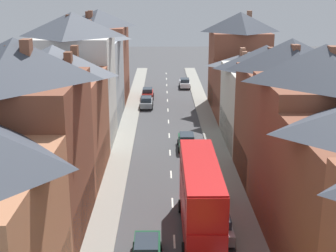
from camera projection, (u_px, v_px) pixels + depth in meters
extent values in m
cube|color=gray|center=(123.00, 146.00, 50.99)|extent=(2.20, 104.00, 0.14)
cube|color=gray|center=(216.00, 146.00, 51.11)|extent=(2.20, 104.00, 0.14)
cube|color=silver|center=(174.00, 241.00, 31.88)|extent=(0.14, 1.80, 0.01)
cube|color=silver|center=(172.00, 203.00, 37.64)|extent=(0.14, 1.80, 0.01)
cube|color=silver|center=(171.00, 174.00, 43.40)|extent=(0.14, 1.80, 0.01)
cube|color=silver|center=(170.00, 153.00, 49.15)|extent=(0.14, 1.80, 0.01)
cube|color=silver|center=(169.00, 135.00, 54.91)|extent=(0.14, 1.80, 0.01)
cube|color=silver|center=(169.00, 122.00, 60.66)|extent=(0.14, 1.80, 0.01)
cube|color=silver|center=(168.00, 110.00, 66.42)|extent=(0.14, 1.80, 0.01)
cube|color=silver|center=(167.00, 100.00, 72.18)|extent=(0.14, 1.80, 0.01)
cube|color=silver|center=(167.00, 92.00, 77.93)|extent=(0.14, 1.80, 0.01)
cube|color=silver|center=(167.00, 85.00, 83.69)|extent=(0.14, 1.80, 0.01)
cube|color=silver|center=(166.00, 79.00, 89.44)|extent=(0.14, 1.80, 0.01)
cube|color=silver|center=(166.00, 73.00, 95.20)|extent=(0.14, 1.80, 0.01)
cube|color=brown|center=(24.00, 159.00, 31.72)|extent=(8.00, 9.85, 10.96)
cube|color=navy|center=(85.00, 210.00, 32.86)|extent=(0.12, 9.06, 3.20)
pyramid|color=#383D47|center=(15.00, 59.00, 29.80)|extent=(8.00, 9.85, 2.68)
cube|color=brown|center=(26.00, 50.00, 28.93)|extent=(0.60, 0.90, 1.30)
cube|color=brown|center=(12.00, 52.00, 29.32)|extent=(0.60, 0.90, 0.92)
cube|color=#935138|center=(58.00, 127.00, 42.00)|extent=(8.00, 11.08, 9.26)
cube|color=#1E5133|center=(103.00, 158.00, 42.90)|extent=(0.12, 10.20, 3.20)
pyramid|color=#565B66|center=(53.00, 61.00, 40.31)|extent=(8.00, 11.08, 2.71)
cube|color=brown|center=(75.00, 51.00, 42.15)|extent=(0.60, 0.90, 1.06)
cube|color=brown|center=(68.00, 57.00, 38.90)|extent=(0.60, 0.90, 0.92)
cube|color=silver|center=(76.00, 91.00, 50.74)|extent=(8.00, 7.88, 11.77)
cube|color=navy|center=(113.00, 129.00, 52.00)|extent=(0.12, 7.25, 3.20)
pyramid|color=#474C56|center=(72.00, 24.00, 48.73)|extent=(8.00, 7.88, 2.50)
cube|color=brown|center=(69.00, 19.00, 48.50)|extent=(0.60, 0.90, 1.00)
cube|color=#ADB2B7|center=(89.00, 80.00, 60.18)|extent=(8.00, 11.43, 10.47)
cube|color=navy|center=(121.00, 108.00, 61.25)|extent=(0.12, 10.51, 3.20)
pyramid|color=#565B66|center=(87.00, 30.00, 58.37)|extent=(8.00, 11.43, 2.36)
cube|color=brown|center=(89.00, 25.00, 58.24)|extent=(0.60, 0.90, 1.22)
cube|color=brown|center=(83.00, 24.00, 60.34)|extent=(0.60, 0.90, 1.18)
cube|color=brown|center=(100.00, 64.00, 70.72)|extent=(8.00, 10.78, 11.28)
cube|color=maroon|center=(127.00, 90.00, 71.90)|extent=(0.12, 9.92, 3.20)
pyramid|color=#383D47|center=(98.00, 18.00, 68.79)|extent=(8.00, 10.78, 2.42)
cube|color=brown|center=(88.00, 15.00, 67.38)|extent=(0.60, 0.90, 0.97)
cube|color=brown|center=(90.00, 14.00, 66.67)|extent=(0.60, 0.90, 1.12)
cube|color=brown|center=(316.00, 154.00, 33.39)|extent=(8.00, 8.32, 10.49)
cube|color=navy|center=(258.00, 201.00, 34.38)|extent=(0.12, 7.65, 3.20)
pyramid|color=#383D47|center=(325.00, 63.00, 31.55)|extent=(8.00, 8.32, 2.55)
cube|color=brown|center=(332.00, 55.00, 30.85)|extent=(0.60, 0.90, 1.19)
cube|color=brown|center=(286.00, 125.00, 41.43)|extent=(8.00, 8.26, 9.93)
cube|color=black|center=(240.00, 161.00, 42.33)|extent=(0.12, 7.60, 3.20)
pyramid|color=#383D47|center=(292.00, 54.00, 39.65)|extent=(8.00, 8.26, 2.65)
cube|color=brown|center=(295.00, 50.00, 38.40)|extent=(0.60, 0.90, 0.93)
cube|color=beige|center=(263.00, 107.00, 51.04)|extent=(8.00, 11.32, 8.40)
cube|color=black|center=(226.00, 129.00, 51.72)|extent=(0.12, 10.42, 3.20)
pyramid|color=#383D47|center=(266.00, 57.00, 49.50)|extent=(8.00, 11.32, 2.48)
cube|color=brown|center=(271.00, 53.00, 48.33)|extent=(0.60, 0.90, 1.13)
cube|color=brown|center=(247.00, 93.00, 60.37)|extent=(8.00, 7.77, 7.15)
cube|color=maroon|center=(216.00, 108.00, 60.88)|extent=(0.12, 7.15, 3.20)
pyramid|color=#565B66|center=(249.00, 59.00, 59.11)|extent=(8.00, 7.77, 1.79)
cube|color=#99664C|center=(244.00, 56.00, 57.91)|extent=(0.60, 0.90, 1.08)
cube|color=#99664C|center=(243.00, 53.00, 58.64)|extent=(0.60, 0.90, 1.43)
cube|color=brown|center=(239.00, 70.00, 67.24)|extent=(8.00, 7.61, 10.75)
cube|color=#1E5133|center=(211.00, 95.00, 68.26)|extent=(0.12, 7.00, 3.20)
pyramid|color=#383D47|center=(241.00, 22.00, 65.33)|extent=(8.00, 7.61, 2.72)
cube|color=#99664C|center=(249.00, 16.00, 66.38)|extent=(0.60, 0.90, 1.48)
cube|color=red|center=(200.00, 212.00, 32.44)|extent=(2.44, 10.80, 2.50)
cube|color=red|center=(201.00, 180.00, 31.76)|extent=(2.44, 10.58, 2.30)
cube|color=red|center=(201.00, 164.00, 31.42)|extent=(2.39, 10.37, 0.10)
cube|color=#28333D|center=(195.00, 180.00, 37.51)|extent=(2.20, 0.10, 1.20)
cube|color=#28333D|center=(195.00, 153.00, 36.86)|extent=(2.20, 0.10, 1.10)
cube|color=#28333D|center=(183.00, 209.00, 32.35)|extent=(0.06, 9.18, 0.90)
cube|color=#28333D|center=(183.00, 179.00, 31.72)|extent=(0.06, 9.18, 0.90)
cube|color=yellow|center=(195.00, 143.00, 36.64)|extent=(1.34, 0.08, 0.32)
cylinder|color=black|center=(180.00, 206.00, 35.96)|extent=(0.30, 1.00, 1.00)
cylinder|color=black|center=(212.00, 206.00, 35.99)|extent=(0.30, 1.00, 1.00)
cylinder|color=black|center=(184.00, 250.00, 29.90)|extent=(0.30, 1.00, 1.00)
cylinder|color=black|center=(222.00, 250.00, 29.93)|extent=(0.30, 1.00, 1.00)
cube|color=silver|center=(185.00, 84.00, 81.22)|extent=(1.70, 4.14, 0.75)
cube|color=#28333D|center=(185.00, 80.00, 80.83)|extent=(1.46, 2.07, 0.60)
cylinder|color=black|center=(180.00, 85.00, 82.55)|extent=(0.20, 0.62, 0.62)
cylinder|color=black|center=(189.00, 85.00, 82.57)|extent=(0.20, 0.62, 0.62)
cylinder|color=black|center=(180.00, 87.00, 80.09)|extent=(0.20, 0.62, 0.62)
cylinder|color=black|center=(190.00, 87.00, 80.11)|extent=(0.20, 0.62, 0.62)
cube|color=#B7BABF|center=(218.00, 226.00, 32.62)|extent=(1.70, 4.55, 0.74)
cube|color=#28333D|center=(219.00, 219.00, 32.22)|extent=(1.46, 2.27, 0.60)
cylinder|color=black|center=(204.00, 221.00, 34.07)|extent=(0.20, 0.62, 0.62)
cylinder|color=black|center=(228.00, 221.00, 34.09)|extent=(0.20, 0.62, 0.62)
cylinder|color=black|center=(208.00, 241.00, 31.37)|extent=(0.20, 0.62, 0.62)
cylinder|color=black|center=(233.00, 241.00, 31.39)|extent=(0.20, 0.62, 0.62)
cube|color=#144728|center=(187.00, 142.00, 50.20)|extent=(1.70, 4.28, 0.80)
cube|color=#28333D|center=(187.00, 137.00, 49.80)|extent=(1.46, 2.14, 0.60)
cylinder|color=black|center=(178.00, 142.00, 51.57)|extent=(0.20, 0.62, 0.62)
cylinder|color=black|center=(194.00, 142.00, 51.59)|extent=(0.20, 0.62, 0.62)
cylinder|color=black|center=(179.00, 150.00, 49.03)|extent=(0.20, 0.62, 0.62)
cylinder|color=black|center=(195.00, 150.00, 49.05)|extent=(0.20, 0.62, 0.62)
cube|color=gray|center=(146.00, 103.00, 67.65)|extent=(1.70, 4.28, 0.72)
cube|color=#28333D|center=(146.00, 99.00, 67.26)|extent=(1.46, 2.14, 0.60)
cylinder|color=black|center=(141.00, 103.00, 69.02)|extent=(0.20, 0.62, 0.62)
cylinder|color=black|center=(153.00, 103.00, 69.04)|extent=(0.20, 0.62, 0.62)
cylinder|color=black|center=(140.00, 108.00, 66.47)|extent=(0.20, 0.62, 0.62)
cylinder|color=black|center=(152.00, 108.00, 66.49)|extent=(0.20, 0.62, 0.62)
cube|color=#144728|center=(147.00, 252.00, 29.33)|extent=(1.70, 4.24, 0.72)
cube|color=#28333D|center=(146.00, 245.00, 28.94)|extent=(1.46, 2.12, 0.60)
cylinder|color=black|center=(134.00, 246.00, 30.68)|extent=(0.20, 0.62, 0.62)
cylinder|color=black|center=(160.00, 246.00, 30.70)|extent=(0.20, 0.62, 0.62)
cube|color=maroon|center=(148.00, 94.00, 73.23)|extent=(1.70, 4.24, 0.78)
cube|color=#28333D|center=(148.00, 90.00, 72.83)|extent=(1.46, 2.12, 0.60)
cylinder|color=black|center=(143.00, 95.00, 74.59)|extent=(0.20, 0.62, 0.62)
cylinder|color=black|center=(153.00, 95.00, 74.61)|extent=(0.20, 0.62, 0.62)
cylinder|color=black|center=(142.00, 98.00, 72.07)|extent=(0.20, 0.62, 0.62)
cylinder|color=black|center=(153.00, 98.00, 72.09)|extent=(0.20, 0.62, 0.62)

